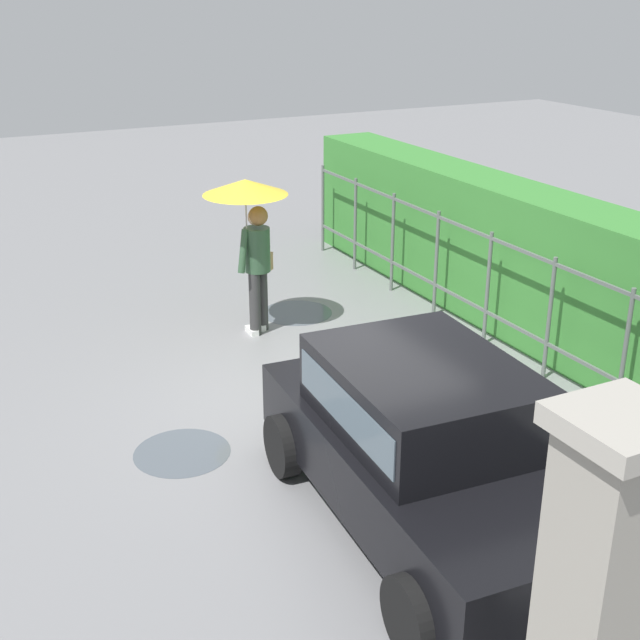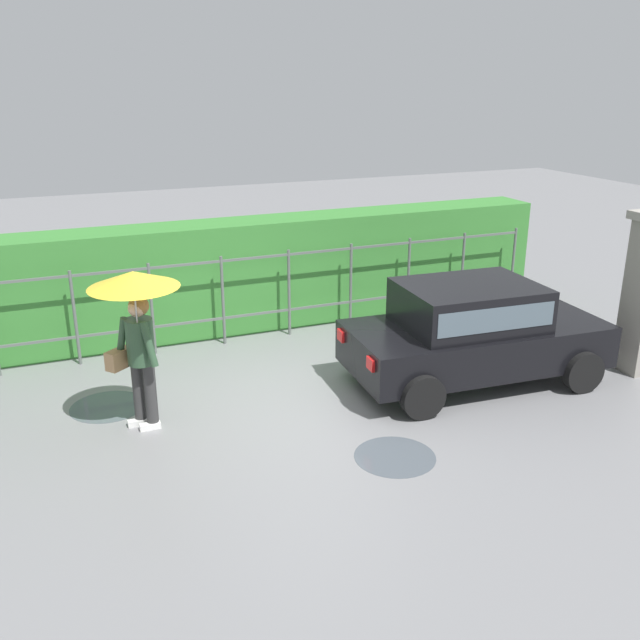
{
  "view_description": "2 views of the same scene",
  "coord_description": "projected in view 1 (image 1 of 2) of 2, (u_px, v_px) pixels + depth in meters",
  "views": [
    {
      "loc": [
        7.41,
        -3.76,
        4.33
      ],
      "look_at": [
        0.35,
        -0.22,
        1.17
      ],
      "focal_mm": 47.2,
      "sensor_mm": 36.0,
      "label": 1
    },
    {
      "loc": [
        -3.28,
        -8.04,
        4.22
      ],
      "look_at": [
        0.13,
        0.18,
        1.11
      ],
      "focal_mm": 39.14,
      "sensor_mm": 36.0,
      "label": 2
    }
  ],
  "objects": [
    {
      "name": "ground_plane",
      "position": [
        323.0,
        404.0,
        9.33
      ],
      "size": [
        40.0,
        40.0,
        0.0
      ],
      "primitive_type": "plane",
      "color": "slate"
    },
    {
      "name": "car",
      "position": [
        426.0,
        440.0,
        7.0
      ],
      "size": [
        3.83,
        2.06,
        1.48
      ],
      "rotation": [
        0.0,
        0.0,
        -0.06
      ],
      "color": "black",
      "rests_on": "ground"
    },
    {
      "name": "pedestrian",
      "position": [
        250.0,
        217.0,
        10.69
      ],
      "size": [
        1.08,
        1.08,
        2.08
      ],
      "rotation": [
        0.0,
        0.0,
        -2.47
      ],
      "color": "#333333",
      "rests_on": "ground"
    },
    {
      "name": "gate_pillar",
      "position": [
        596.0,
        611.0,
        4.46
      ],
      "size": [
        0.6,
        0.6,
        2.42
      ],
      "color": "gray",
      "rests_on": "ground"
    },
    {
      "name": "fence_section",
      "position": [
        517.0,
        298.0,
        10.12
      ],
      "size": [
        10.44,
        0.05,
        1.5
      ],
      "color": "#59605B",
      "rests_on": "ground"
    },
    {
      "name": "hedge_row",
      "position": [
        564.0,
        279.0,
        10.37
      ],
      "size": [
        11.39,
        0.9,
        1.9
      ],
      "primitive_type": "cube",
      "color": "#387F33",
      "rests_on": "ground"
    },
    {
      "name": "puddle_near",
      "position": [
        182.0,
        452.0,
        8.36
      ],
      "size": [
        0.97,
        0.97,
        0.0
      ],
      "primitive_type": "cylinder",
      "color": "#4C545B",
      "rests_on": "ground"
    },
    {
      "name": "puddle_far",
      "position": [
        297.0,
        313.0,
        11.93
      ],
      "size": [
        1.01,
        1.01,
        0.0
      ],
      "primitive_type": "cylinder",
      "color": "#4C545B",
      "rests_on": "ground"
    }
  ]
}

